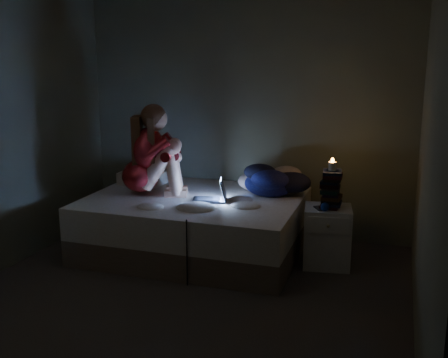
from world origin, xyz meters
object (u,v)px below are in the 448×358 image
at_px(laptop, 209,190).
at_px(nightstand, 327,237).
at_px(candle, 332,165).
at_px(bed, 195,224).
at_px(phone, 319,208).
at_px(woman, 140,150).

distance_m(laptop, nightstand, 1.20).
bearing_deg(candle, laptop, -173.11).
bearing_deg(bed, nightstand, 1.72).
height_order(bed, nightstand, same).
xyz_separation_m(laptop, phone, (1.05, 0.07, -0.11)).
height_order(nightstand, candle, candle).
height_order(bed, laptop, laptop).
xyz_separation_m(candle, phone, (-0.10, -0.07, -0.40)).
distance_m(laptop, phone, 1.05).
bearing_deg(phone, nightstand, 17.93).
relative_size(woman, laptop, 2.85).
distance_m(woman, candle, 1.88).
bearing_deg(nightstand, woman, 175.08).
xyz_separation_m(woman, laptop, (0.73, -0.02, -0.34)).
height_order(nightstand, phone, phone).
relative_size(nightstand, phone, 4.07).
xyz_separation_m(woman, candle, (1.87, 0.12, -0.06)).
relative_size(laptop, nightstand, 0.57).
xyz_separation_m(woman, phone, (1.78, 0.05, -0.45)).
height_order(woman, phone, woman).
xyz_separation_m(bed, phone, (1.23, -0.02, 0.29)).
bearing_deg(candle, nightstand, -167.65).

